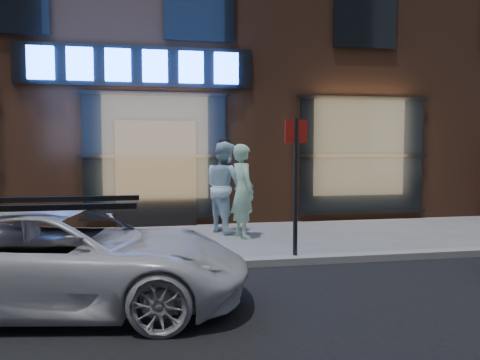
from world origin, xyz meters
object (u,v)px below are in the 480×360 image
Objects in this scene: white_suv at (65,258)px; man_cap at (224,187)px; man_bowtie at (243,191)px; sign_post at (296,176)px.

man_cap is at bearing -20.43° from white_suv.
man_cap is (-0.27, 0.67, 0.03)m from man_bowtie.
man_cap is 0.47× the size of white_suv.
sign_post is at bearing -55.23° from white_suv.
man_bowtie is 0.97× the size of man_cap.
man_bowtie is 0.83× the size of sign_post.
sign_post reaches higher than man_bowtie.
man_cap reaches higher than white_suv.
white_suv is 1.82× the size of sign_post.
sign_post is at bearing 167.84° from man_cap.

